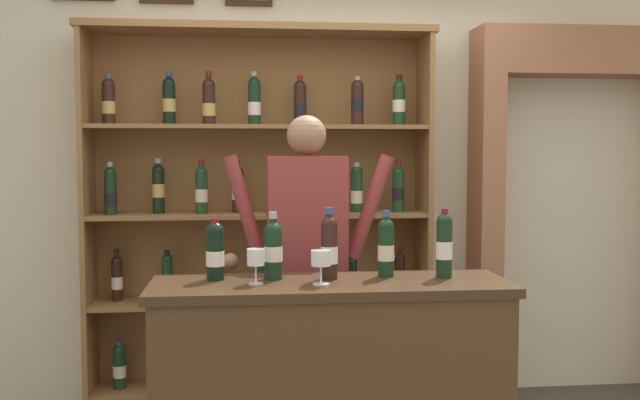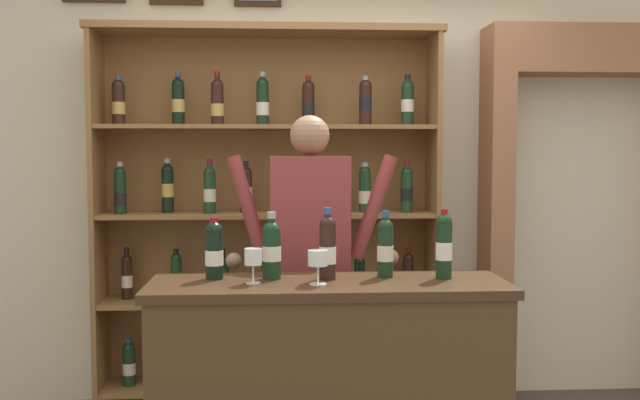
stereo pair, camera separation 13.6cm
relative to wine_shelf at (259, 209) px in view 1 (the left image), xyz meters
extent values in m
cube|color=beige|center=(0.38, 0.24, 0.41)|extent=(12.00, 0.16, 3.24)
cube|color=olive|center=(-0.99, -0.05, -0.07)|extent=(0.03, 0.35, 2.29)
cube|color=olive|center=(1.00, -0.05, -0.07)|extent=(0.03, 0.35, 2.29)
cube|color=olive|center=(0.00, 0.12, -0.07)|extent=(2.02, 0.02, 2.29)
cube|color=olive|center=(0.00, -0.05, -1.07)|extent=(1.96, 0.34, 0.03)
cylinder|color=#19381E|center=(-0.83, -0.04, -0.94)|extent=(0.08, 0.08, 0.22)
sphere|color=#19381E|center=(-0.83, -0.04, -0.83)|extent=(0.07, 0.07, 0.07)
cylinder|color=#19381E|center=(-0.83, -0.04, -0.80)|extent=(0.03, 0.03, 0.06)
cylinder|color=navy|center=(-0.83, -0.04, -0.79)|extent=(0.03, 0.03, 0.03)
cylinder|color=silver|center=(-0.83, -0.04, -0.95)|extent=(0.08, 0.08, 0.07)
cylinder|color=black|center=(-0.47, -0.08, -0.94)|extent=(0.08, 0.08, 0.23)
sphere|color=black|center=(-0.47, -0.08, -0.82)|extent=(0.07, 0.07, 0.07)
cylinder|color=black|center=(-0.47, -0.08, -0.79)|extent=(0.03, 0.03, 0.07)
cylinder|color=#99999E|center=(-0.47, -0.08, -0.76)|extent=(0.04, 0.04, 0.03)
cylinder|color=tan|center=(-0.47, -0.08, -0.95)|extent=(0.08, 0.08, 0.07)
cylinder|color=black|center=(-0.18, -0.05, -0.93)|extent=(0.08, 0.08, 0.24)
sphere|color=black|center=(-0.18, -0.05, -0.81)|extent=(0.07, 0.07, 0.07)
cylinder|color=black|center=(-0.18, -0.05, -0.78)|extent=(0.03, 0.03, 0.08)
cylinder|color=navy|center=(-0.18, -0.05, -0.75)|extent=(0.03, 0.03, 0.03)
cylinder|color=silver|center=(-0.18, -0.05, -0.93)|extent=(0.08, 0.08, 0.08)
cylinder|color=black|center=(0.13, -0.06, -0.94)|extent=(0.08, 0.08, 0.24)
sphere|color=black|center=(0.13, -0.06, -0.81)|extent=(0.07, 0.07, 0.07)
cylinder|color=black|center=(0.13, -0.06, -0.78)|extent=(0.03, 0.03, 0.06)
cylinder|color=maroon|center=(0.13, -0.06, -0.76)|extent=(0.04, 0.04, 0.03)
cylinder|color=silver|center=(0.13, -0.06, -0.95)|extent=(0.08, 0.08, 0.08)
cylinder|color=black|center=(0.45, -0.02, -0.94)|extent=(0.08, 0.08, 0.23)
sphere|color=black|center=(0.45, -0.02, -0.82)|extent=(0.07, 0.07, 0.07)
cylinder|color=black|center=(0.45, -0.02, -0.79)|extent=(0.03, 0.03, 0.07)
cylinder|color=#B79338|center=(0.45, -0.02, -0.76)|extent=(0.03, 0.03, 0.03)
cylinder|color=tan|center=(0.45, -0.02, -0.97)|extent=(0.08, 0.08, 0.07)
cylinder|color=black|center=(0.77, -0.05, -0.94)|extent=(0.08, 0.08, 0.24)
sphere|color=black|center=(0.77, -0.05, -0.81)|extent=(0.07, 0.07, 0.07)
cylinder|color=black|center=(0.77, -0.05, -0.79)|extent=(0.03, 0.03, 0.06)
cylinder|color=#B79338|center=(0.77, -0.05, -0.77)|extent=(0.03, 0.03, 0.03)
cylinder|color=black|center=(0.77, -0.05, -0.97)|extent=(0.08, 0.08, 0.08)
cube|color=olive|center=(0.00, -0.05, -0.55)|extent=(1.96, 0.34, 0.02)
cylinder|color=black|center=(-0.84, -0.01, -0.42)|extent=(0.06, 0.06, 0.23)
sphere|color=black|center=(-0.84, -0.01, -0.30)|extent=(0.06, 0.06, 0.06)
cylinder|color=black|center=(-0.84, -0.01, -0.27)|extent=(0.03, 0.03, 0.08)
cylinder|color=black|center=(-0.84, -0.01, -0.24)|extent=(0.03, 0.03, 0.03)
cylinder|color=silver|center=(-0.84, -0.01, -0.43)|extent=(0.07, 0.07, 0.07)
cylinder|color=#19381E|center=(-0.55, -0.01, -0.42)|extent=(0.06, 0.06, 0.24)
sphere|color=#19381E|center=(-0.55, -0.01, -0.29)|extent=(0.06, 0.06, 0.06)
cylinder|color=#19381E|center=(-0.55, -0.01, -0.27)|extent=(0.03, 0.03, 0.06)
cylinder|color=black|center=(-0.55, -0.01, -0.25)|extent=(0.03, 0.03, 0.03)
cylinder|color=beige|center=(-0.55, -0.01, -0.43)|extent=(0.07, 0.07, 0.08)
cylinder|color=black|center=(-0.27, -0.03, -0.42)|extent=(0.06, 0.06, 0.22)
sphere|color=black|center=(-0.27, -0.03, -0.31)|extent=(0.06, 0.06, 0.06)
cylinder|color=black|center=(-0.27, -0.03, -0.27)|extent=(0.03, 0.03, 0.08)
cylinder|color=black|center=(-0.27, -0.03, -0.25)|extent=(0.03, 0.03, 0.03)
cylinder|color=beige|center=(-0.27, -0.03, -0.43)|extent=(0.07, 0.07, 0.07)
cylinder|color=#19381E|center=(0.00, -0.09, -0.43)|extent=(0.06, 0.06, 0.22)
sphere|color=#19381E|center=(0.00, -0.09, -0.31)|extent=(0.06, 0.06, 0.06)
cylinder|color=#19381E|center=(0.00, -0.09, -0.28)|extent=(0.02, 0.02, 0.07)
cylinder|color=black|center=(0.00, -0.09, -0.26)|extent=(0.03, 0.03, 0.03)
cylinder|color=silver|center=(0.00, -0.09, -0.46)|extent=(0.07, 0.07, 0.07)
cylinder|color=black|center=(0.25, -0.06, -0.42)|extent=(0.06, 0.06, 0.23)
sphere|color=black|center=(0.25, -0.06, -0.30)|extent=(0.06, 0.06, 0.06)
cylinder|color=black|center=(0.25, -0.06, -0.27)|extent=(0.03, 0.03, 0.06)
cylinder|color=#B79338|center=(0.25, -0.06, -0.25)|extent=(0.03, 0.03, 0.03)
cylinder|color=black|center=(0.25, -0.06, -0.45)|extent=(0.07, 0.07, 0.07)
cylinder|color=black|center=(0.55, -0.08, -0.43)|extent=(0.06, 0.06, 0.22)
sphere|color=black|center=(0.55, -0.08, -0.32)|extent=(0.06, 0.06, 0.06)
cylinder|color=black|center=(0.55, -0.08, -0.29)|extent=(0.03, 0.03, 0.06)
cylinder|color=#99999E|center=(0.55, -0.08, -0.27)|extent=(0.03, 0.03, 0.03)
cylinder|color=tan|center=(0.55, -0.08, -0.46)|extent=(0.07, 0.07, 0.07)
cylinder|color=black|center=(0.85, -0.04, -0.42)|extent=(0.06, 0.06, 0.23)
sphere|color=black|center=(0.85, -0.04, -0.30)|extent=(0.06, 0.06, 0.06)
cylinder|color=black|center=(0.85, -0.04, -0.27)|extent=(0.02, 0.02, 0.07)
cylinder|color=maroon|center=(0.85, -0.04, -0.25)|extent=(0.03, 0.03, 0.03)
cylinder|color=silver|center=(0.85, -0.04, -0.44)|extent=(0.07, 0.07, 0.07)
cube|color=olive|center=(0.00, -0.05, -0.03)|extent=(1.96, 0.34, 0.02)
cylinder|color=black|center=(-0.86, -0.08, 0.10)|extent=(0.07, 0.07, 0.24)
sphere|color=black|center=(-0.86, -0.08, 0.22)|extent=(0.07, 0.07, 0.07)
cylinder|color=black|center=(-0.86, -0.08, 0.25)|extent=(0.03, 0.03, 0.07)
cylinder|color=#99999E|center=(-0.86, -0.08, 0.27)|extent=(0.03, 0.03, 0.03)
cylinder|color=black|center=(-0.86, -0.08, 0.07)|extent=(0.07, 0.07, 0.08)
cylinder|color=black|center=(-0.59, -0.02, 0.11)|extent=(0.07, 0.07, 0.25)
sphere|color=black|center=(-0.59, -0.02, 0.24)|extent=(0.07, 0.07, 0.07)
cylinder|color=black|center=(-0.59, -0.02, 0.27)|extent=(0.03, 0.03, 0.07)
cylinder|color=#99999E|center=(-0.59, -0.02, 0.29)|extent=(0.04, 0.04, 0.03)
cylinder|color=tan|center=(-0.59, -0.02, 0.12)|extent=(0.07, 0.07, 0.08)
cylinder|color=#19381E|center=(-0.34, -0.07, 0.10)|extent=(0.07, 0.07, 0.23)
sphere|color=#19381E|center=(-0.34, -0.07, 0.22)|extent=(0.07, 0.07, 0.07)
cylinder|color=#19381E|center=(-0.34, -0.07, 0.26)|extent=(0.03, 0.03, 0.08)
cylinder|color=maroon|center=(-0.34, -0.07, 0.29)|extent=(0.03, 0.03, 0.03)
cylinder|color=beige|center=(-0.34, -0.07, 0.09)|extent=(0.07, 0.07, 0.08)
cylinder|color=black|center=(-0.13, -0.02, 0.10)|extent=(0.07, 0.07, 0.23)
sphere|color=black|center=(-0.13, -0.02, 0.22)|extent=(0.07, 0.07, 0.07)
cylinder|color=black|center=(-0.13, -0.02, 0.25)|extent=(0.03, 0.03, 0.07)
cylinder|color=black|center=(-0.13, -0.02, 0.28)|extent=(0.03, 0.03, 0.03)
cylinder|color=beige|center=(-0.13, -0.02, 0.10)|extent=(0.07, 0.07, 0.07)
cylinder|color=black|center=(0.11, -0.05, 0.10)|extent=(0.07, 0.07, 0.24)
sphere|color=black|center=(0.11, -0.05, 0.23)|extent=(0.07, 0.07, 0.07)
cylinder|color=black|center=(0.11, -0.05, 0.25)|extent=(0.03, 0.03, 0.06)
cylinder|color=black|center=(0.11, -0.05, 0.27)|extent=(0.04, 0.04, 0.03)
cylinder|color=beige|center=(0.11, -0.05, 0.11)|extent=(0.07, 0.07, 0.08)
cylinder|color=black|center=(0.39, -0.07, 0.10)|extent=(0.07, 0.07, 0.24)
sphere|color=black|center=(0.39, -0.07, 0.23)|extent=(0.07, 0.07, 0.07)
cylinder|color=black|center=(0.39, -0.07, 0.25)|extent=(0.03, 0.03, 0.07)
cylinder|color=#B79338|center=(0.39, -0.07, 0.28)|extent=(0.03, 0.03, 0.03)
cylinder|color=silver|center=(0.39, -0.07, 0.11)|extent=(0.07, 0.07, 0.08)
cylinder|color=#19381E|center=(0.58, -0.05, 0.10)|extent=(0.07, 0.07, 0.24)
sphere|color=#19381E|center=(0.58, -0.05, 0.23)|extent=(0.07, 0.07, 0.07)
cylinder|color=#19381E|center=(0.58, -0.05, 0.25)|extent=(0.03, 0.03, 0.06)
cylinder|color=#99999E|center=(0.58, -0.05, 0.27)|extent=(0.04, 0.04, 0.03)
cylinder|color=beige|center=(0.58, -0.05, 0.07)|extent=(0.07, 0.07, 0.08)
cylinder|color=#19381E|center=(0.83, -0.08, 0.10)|extent=(0.07, 0.07, 0.23)
sphere|color=#19381E|center=(0.83, -0.08, 0.22)|extent=(0.07, 0.07, 0.07)
cylinder|color=#19381E|center=(0.83, -0.08, 0.25)|extent=(0.03, 0.03, 0.08)
cylinder|color=maroon|center=(0.83, -0.08, 0.28)|extent=(0.03, 0.03, 0.03)
cylinder|color=black|center=(0.83, -0.08, 0.09)|extent=(0.07, 0.07, 0.07)
cube|color=olive|center=(0.00, -0.05, 0.49)|extent=(1.96, 0.34, 0.02)
cylinder|color=black|center=(-0.86, -0.05, 0.61)|extent=(0.08, 0.08, 0.22)
sphere|color=black|center=(-0.86, -0.05, 0.73)|extent=(0.07, 0.07, 0.07)
cylinder|color=black|center=(-0.86, -0.05, 0.75)|extent=(0.03, 0.03, 0.06)
cylinder|color=navy|center=(-0.86, -0.05, 0.77)|extent=(0.04, 0.04, 0.03)
cylinder|color=tan|center=(-0.86, -0.05, 0.60)|extent=(0.08, 0.08, 0.07)
cylinder|color=black|center=(-0.53, 0.00, 0.62)|extent=(0.08, 0.08, 0.23)
sphere|color=black|center=(-0.53, 0.00, 0.74)|extent=(0.07, 0.07, 0.07)
cylinder|color=black|center=(-0.53, 0.00, 0.77)|extent=(0.03, 0.03, 0.07)
cylinder|color=navy|center=(-0.53, 0.00, 0.80)|extent=(0.03, 0.03, 0.03)
cylinder|color=tan|center=(-0.53, 0.00, 0.62)|extent=(0.08, 0.08, 0.07)
cylinder|color=black|center=(-0.29, -0.04, 0.62)|extent=(0.08, 0.08, 0.23)
sphere|color=black|center=(-0.29, -0.04, 0.74)|extent=(0.07, 0.07, 0.07)
cylinder|color=black|center=(-0.29, -0.04, 0.77)|extent=(0.03, 0.03, 0.08)
cylinder|color=maroon|center=(-0.29, -0.04, 0.80)|extent=(0.03, 0.03, 0.03)
cylinder|color=tan|center=(-0.29, -0.04, 0.59)|extent=(0.08, 0.08, 0.07)
cylinder|color=black|center=(-0.03, -0.01, 0.62)|extent=(0.08, 0.08, 0.24)
sphere|color=black|center=(-0.03, -0.01, 0.75)|extent=(0.07, 0.07, 0.07)
cylinder|color=black|center=(-0.03, -0.01, 0.78)|extent=(0.03, 0.03, 0.07)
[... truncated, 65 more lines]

